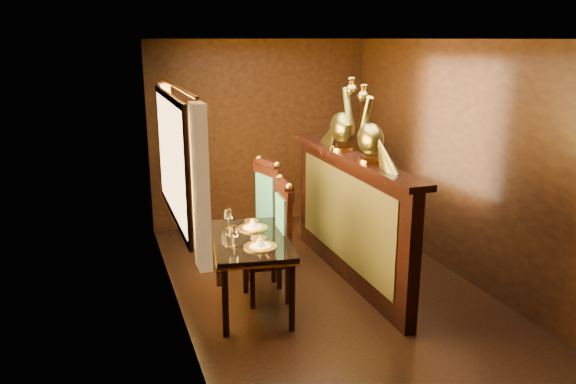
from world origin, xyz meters
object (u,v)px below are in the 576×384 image
(chair_left, at_px, (277,237))
(peacock_left, at_px, (371,125))
(dining_table, at_px, (251,245))
(peacock_right, at_px, (343,114))
(chair_right, at_px, (262,213))

(chair_left, xyz_separation_m, peacock_left, (0.86, -0.22, 1.09))
(dining_table, height_order, peacock_right, peacock_right)
(chair_right, bearing_deg, peacock_right, -36.92)
(chair_right, distance_m, peacock_left, 1.64)
(chair_right, relative_size, peacock_left, 1.73)
(dining_table, height_order, peacock_left, peacock_left)
(chair_left, distance_m, chair_right, 0.74)
(chair_left, bearing_deg, peacock_left, -9.96)
(chair_left, bearing_deg, chair_right, 88.82)
(dining_table, relative_size, peacock_right, 1.66)
(dining_table, relative_size, chair_right, 1.03)
(dining_table, xyz_separation_m, peacock_right, (1.16, 0.53, 1.12))
(dining_table, relative_size, chair_left, 1.06)
(chair_left, distance_m, peacock_right, 1.47)
(dining_table, bearing_deg, chair_right, 75.96)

